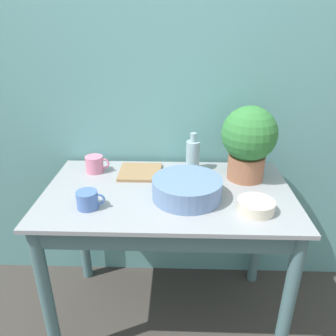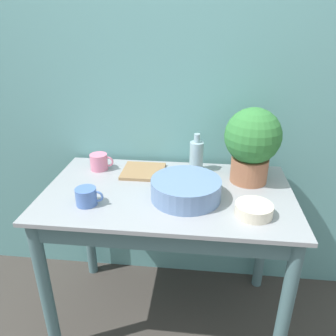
{
  "view_description": "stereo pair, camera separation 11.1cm",
  "coord_description": "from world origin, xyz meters",
  "px_view_note": "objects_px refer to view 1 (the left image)",
  "views": [
    {
      "loc": [
        0.04,
        -1.05,
        1.58
      ],
      "look_at": [
        0.0,
        0.35,
        0.94
      ],
      "focal_mm": 35.0,
      "sensor_mm": 36.0,
      "label": 1
    },
    {
      "loc": [
        0.15,
        -1.04,
        1.58
      ],
      "look_at": [
        0.0,
        0.35,
        0.94
      ],
      "focal_mm": 35.0,
      "sensor_mm": 36.0,
      "label": 2
    }
  ],
  "objects_px": {
    "mug_blue": "(88,200)",
    "mug_pink": "(95,164)",
    "tray_board": "(140,172)",
    "bowl_small_cream": "(256,206)",
    "potted_plant": "(249,140)",
    "bowl_wash_large": "(187,188)",
    "bottle_tall": "(193,155)"
  },
  "relations": [
    {
      "from": "mug_blue",
      "to": "bowl_small_cream",
      "type": "xyz_separation_m",
      "value": [
        0.73,
        -0.01,
        -0.01
      ]
    },
    {
      "from": "mug_pink",
      "to": "bottle_tall",
      "type": "bearing_deg",
      "value": 4.34
    },
    {
      "from": "potted_plant",
      "to": "tray_board",
      "type": "relative_size",
      "value": 1.72
    },
    {
      "from": "bowl_wash_large",
      "to": "mug_pink",
      "type": "bearing_deg",
      "value": 151.63
    },
    {
      "from": "bowl_wash_large",
      "to": "bottle_tall",
      "type": "distance_m",
      "value": 0.31
    },
    {
      "from": "bottle_tall",
      "to": "bowl_small_cream",
      "type": "distance_m",
      "value": 0.49
    },
    {
      "from": "bowl_wash_large",
      "to": "mug_blue",
      "type": "distance_m",
      "value": 0.45
    },
    {
      "from": "bowl_wash_large",
      "to": "mug_pink",
      "type": "relative_size",
      "value": 2.5
    },
    {
      "from": "tray_board",
      "to": "bottle_tall",
      "type": "bearing_deg",
      "value": 11.26
    },
    {
      "from": "mug_pink",
      "to": "tray_board",
      "type": "bearing_deg",
      "value": -3.72
    },
    {
      "from": "bowl_small_cream",
      "to": "mug_blue",
      "type": "bearing_deg",
      "value": 179.56
    },
    {
      "from": "bowl_wash_large",
      "to": "tray_board",
      "type": "relative_size",
      "value": 1.46
    },
    {
      "from": "potted_plant",
      "to": "bottle_tall",
      "type": "relative_size",
      "value": 1.79
    },
    {
      "from": "bowl_wash_large",
      "to": "mug_blue",
      "type": "relative_size",
      "value": 2.56
    },
    {
      "from": "potted_plant",
      "to": "tray_board",
      "type": "distance_m",
      "value": 0.59
    },
    {
      "from": "potted_plant",
      "to": "tray_board",
      "type": "bearing_deg",
      "value": 176.31
    },
    {
      "from": "bowl_wash_large",
      "to": "bottle_tall",
      "type": "relative_size",
      "value": 1.52
    },
    {
      "from": "bottle_tall",
      "to": "tray_board",
      "type": "distance_m",
      "value": 0.3
    },
    {
      "from": "potted_plant",
      "to": "bottle_tall",
      "type": "height_order",
      "value": "potted_plant"
    },
    {
      "from": "potted_plant",
      "to": "bottle_tall",
      "type": "xyz_separation_m",
      "value": [
        -0.27,
        0.09,
        -0.12
      ]
    },
    {
      "from": "bowl_small_cream",
      "to": "tray_board",
      "type": "relative_size",
      "value": 0.73
    },
    {
      "from": "mug_blue",
      "to": "potted_plant",
      "type": "bearing_deg",
      "value": 23.21
    },
    {
      "from": "bowl_wash_large",
      "to": "bowl_small_cream",
      "type": "distance_m",
      "value": 0.31
    },
    {
      "from": "potted_plant",
      "to": "mug_blue",
      "type": "height_order",
      "value": "potted_plant"
    },
    {
      "from": "mug_blue",
      "to": "tray_board",
      "type": "relative_size",
      "value": 0.57
    },
    {
      "from": "potted_plant",
      "to": "bottle_tall",
      "type": "distance_m",
      "value": 0.31
    },
    {
      "from": "potted_plant",
      "to": "bowl_small_cream",
      "type": "relative_size",
      "value": 2.37
    },
    {
      "from": "bowl_small_cream",
      "to": "mug_pink",
      "type": "bearing_deg",
      "value": 154.45
    },
    {
      "from": "bowl_small_cream",
      "to": "tray_board",
      "type": "height_order",
      "value": "bowl_small_cream"
    },
    {
      "from": "mug_blue",
      "to": "bowl_small_cream",
      "type": "distance_m",
      "value": 0.73
    },
    {
      "from": "tray_board",
      "to": "mug_blue",
      "type": "bearing_deg",
      "value": -118.32
    },
    {
      "from": "mug_blue",
      "to": "mug_pink",
      "type": "height_order",
      "value": "mug_pink"
    }
  ]
}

